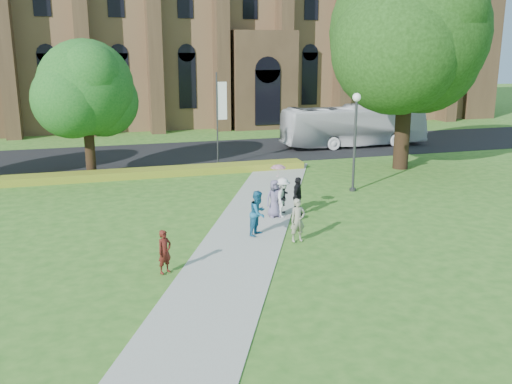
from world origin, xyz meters
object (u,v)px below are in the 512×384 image
object	(u,v)px
large_tree	(409,33)
tour_coach	(354,126)
streetlamp	(355,130)
pedestrian_0	(165,252)

from	to	relation	value
large_tree	tour_coach	xyz separation A→B (m)	(0.76, 8.38, -6.75)
large_tree	streetlamp	bearing A→B (deg)	-140.71
large_tree	pedestrian_0	xyz separation A→B (m)	(-16.79, -13.24, -7.56)
large_tree	pedestrian_0	bearing A→B (deg)	-141.75
large_tree	tour_coach	distance (m)	10.79
tour_coach	pedestrian_0	world-z (taller)	tour_coach
tour_coach	streetlamp	bearing A→B (deg)	153.85
streetlamp	tour_coach	world-z (taller)	streetlamp
streetlamp	large_tree	xyz separation A→B (m)	(5.50, 4.50, 5.07)
streetlamp	large_tree	distance (m)	8.73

